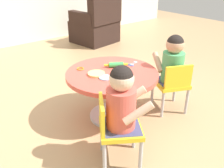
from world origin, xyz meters
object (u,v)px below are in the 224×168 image
object	(u,v)px
child_chair_left	(116,128)
rolling_pin	(116,65)
seated_child_right	(173,61)
armchair_dark	(96,26)
craft_scissors	(132,64)
craft_table	(112,84)
child_chair_right	(172,84)
seated_child_left	(122,100)

from	to	relation	value
child_chair_left	rolling_pin	distance (m)	0.76
seated_child_right	armchair_dark	world-z (taller)	armchair_dark
armchair_dark	craft_scissors	xyz separation A→B (m)	(-1.10, -2.12, 0.17)
craft_table	seated_child_right	distance (m)	0.63
child_chair_left	craft_scissors	distance (m)	0.83
seated_child_right	armchair_dark	size ratio (longest dim) A/B	0.60
craft_table	child_chair_right	bearing A→B (deg)	-28.60
craft_table	armchair_dark	size ratio (longest dim) A/B	1.00
child_chair_left	armchair_dark	bearing A→B (deg)	56.61
seated_child_right	craft_scissors	size ratio (longest dim) A/B	3.59
child_chair_right	craft_scissors	xyz separation A→B (m)	(-0.26, 0.31, 0.18)
child_chair_left	seated_child_left	size ratio (longest dim) A/B	1.05
seated_child_left	rolling_pin	distance (m)	0.73
armchair_dark	craft_scissors	world-z (taller)	armchair_dark
craft_scissors	seated_child_right	bearing A→B (deg)	-44.95
child_chair_left	craft_table	bearing A→B (deg)	53.40
craft_table	seated_child_right	world-z (taller)	seated_child_right
rolling_pin	child_chair_left	bearing A→B (deg)	-130.15
child_chair_left	child_chair_right	distance (m)	0.92
craft_table	craft_scissors	xyz separation A→B (m)	(0.27, 0.02, 0.12)
seated_child_left	seated_child_right	world-z (taller)	same
seated_child_left	child_chair_right	world-z (taller)	seated_child_left
seated_child_right	craft_scissors	bearing A→B (deg)	135.05
child_chair_left	rolling_pin	world-z (taller)	child_chair_left
craft_scissors	armchair_dark	bearing A→B (deg)	62.58
craft_table	child_chair_left	bearing A→B (deg)	-126.60
child_chair_right	seated_child_left	bearing A→B (deg)	-165.76
seated_child_left	armchair_dark	xyz separation A→B (m)	(1.70, 2.66, -0.22)
seated_child_left	armchair_dark	world-z (taller)	armchair_dark
child_chair_right	child_chair_left	bearing A→B (deg)	-167.60
child_chair_left	seated_child_left	world-z (taller)	seated_child_left
seated_child_right	rolling_pin	xyz separation A→B (m)	(-0.44, 0.33, -0.03)
seated_child_left	seated_child_right	distance (m)	0.91
child_chair_left	craft_scissors	size ratio (longest dim) A/B	3.78
child_chair_right	seated_child_right	size ratio (longest dim) A/B	1.05
child_chair_left	seated_child_right	world-z (taller)	seated_child_right
seated_child_left	seated_child_right	bearing A→B (deg)	16.17
craft_table	craft_scissors	world-z (taller)	craft_scissors
craft_table	craft_scissors	distance (m)	0.30
seated_child_left	craft_scissors	xyz separation A→B (m)	(0.60, 0.53, -0.05)
rolling_pin	craft_scissors	size ratio (longest dim) A/B	1.46
craft_table	seated_child_left	world-z (taller)	seated_child_left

